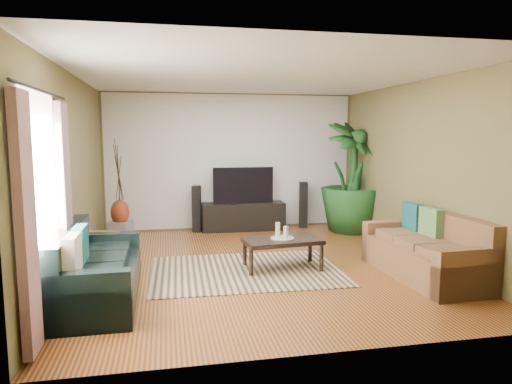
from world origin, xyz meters
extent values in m
plane|color=#935B26|center=(0.00, 0.00, 0.00)|extent=(5.50, 5.50, 0.00)
plane|color=white|center=(0.00, 0.00, 2.70)|extent=(5.50, 5.50, 0.00)
plane|color=brown|center=(0.00, 2.75, 1.35)|extent=(5.00, 0.00, 5.00)
plane|color=brown|center=(0.00, -2.75, 1.35)|extent=(5.00, 0.00, 5.00)
plane|color=brown|center=(-2.50, 0.00, 1.35)|extent=(0.00, 5.50, 5.50)
plane|color=brown|center=(2.50, 0.00, 1.35)|extent=(0.00, 5.50, 5.50)
plane|color=white|center=(0.00, 2.74, 1.35)|extent=(4.90, 0.00, 4.90)
plane|color=white|center=(-2.48, -1.60, 1.40)|extent=(0.00, 1.80, 1.80)
cube|color=gray|center=(-2.43, -2.35, 1.15)|extent=(0.08, 0.35, 2.20)
cube|color=gray|center=(-2.43, -0.85, 1.15)|extent=(0.08, 0.35, 2.20)
cylinder|color=black|center=(-2.43, -1.60, 2.30)|extent=(0.03, 1.90, 0.03)
cube|color=black|center=(-2.06, -1.03, 0.42)|extent=(0.83, 1.91, 0.85)
cube|color=brown|center=(2.05, -0.96, 0.42)|extent=(0.93, 1.92, 0.85)
cube|color=tan|center=(-0.23, -0.26, 0.01)|extent=(2.65, 1.91, 0.01)
cube|color=black|center=(0.29, -0.24, 0.22)|extent=(1.12, 0.69, 0.44)
cylinder|color=gray|center=(0.29, -0.24, 0.44)|extent=(0.33, 0.33, 0.01)
cylinder|color=white|center=(0.23, -0.21, 0.56)|extent=(0.07, 0.07, 0.21)
cylinder|color=#EAE4C5|center=(0.33, -0.28, 0.53)|extent=(0.07, 0.07, 0.16)
cylinder|color=white|center=(0.36, -0.18, 0.52)|extent=(0.07, 0.07, 0.14)
cube|color=black|center=(0.20, 2.50, 0.27)|extent=(1.65, 0.54, 0.54)
cube|color=black|center=(0.20, 2.50, 0.90)|extent=(1.20, 0.07, 0.71)
cube|color=black|center=(-0.72, 2.50, 0.45)|extent=(0.20, 0.21, 0.90)
cube|color=black|center=(1.44, 2.50, 0.47)|extent=(0.21, 0.22, 0.93)
imported|color=#174519|center=(2.25, 1.96, 1.07)|extent=(1.62, 1.62, 2.14)
cylinder|color=black|center=(2.25, 1.96, 0.15)|extent=(0.39, 0.39, 0.31)
cube|color=gray|center=(-2.11, 1.98, 0.18)|extent=(0.45, 0.45, 0.35)
ellipsoid|color=maroon|center=(-2.11, 1.98, 0.51)|extent=(0.32, 0.32, 0.45)
cube|color=brown|center=(-2.25, 0.45, 0.23)|extent=(0.51, 0.51, 0.47)
camera|label=1|loc=(-1.29, -6.32, 1.89)|focal=32.00mm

